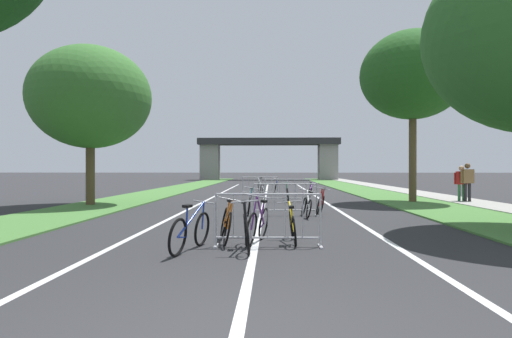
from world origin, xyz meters
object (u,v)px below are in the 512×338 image
object	(u,v)px
tree_left_oak_near	(90,97)
bicycle_white_3	(307,206)
bicycle_yellow_9	(293,226)
tree_right_maple_mid	(413,75)
crowd_barrier_third	(287,191)
bicycle_purple_1	(258,224)
bicycle_black_4	(246,230)
crowd_barrier_fourth	(260,186)
bicycle_blue_0	(275,188)
bicycle_green_6	(288,194)
pedestrian_pushing_bike	(461,180)
crowd_barrier_nearest	(268,220)
crowd_barrier_second	(285,200)
pedestrian_strolling	(467,179)
bicycle_red_7	(321,204)
bicycle_teal_5	(250,203)
bicycle_blue_10	(191,231)
bicycle_silver_8	(261,188)
bicycle_orange_2	(226,224)
bicycle_purple_11	(309,194)

from	to	relation	value
tree_left_oak_near	bicycle_white_3	world-z (taller)	tree_left_oak_near
bicycle_yellow_9	tree_left_oak_near	bearing A→B (deg)	131.58
tree_right_maple_mid	crowd_barrier_third	world-z (taller)	tree_right_maple_mid
tree_left_oak_near	bicycle_yellow_9	xyz separation A→B (m)	(7.85, -8.66, -4.09)
bicycle_purple_1	bicycle_black_4	bearing A→B (deg)	87.49
tree_left_oak_near	bicycle_purple_1	distance (m)	12.06
crowd_barrier_fourth	bicycle_blue_0	size ratio (longest dim) A/B	1.20
bicycle_green_6	pedestrian_pushing_bike	distance (m)	7.77
crowd_barrier_nearest	crowd_barrier_second	size ratio (longest dim) A/B	0.99
crowd_barrier_third	pedestrian_strolling	world-z (taller)	pedestrian_strolling
crowd_barrier_third	bicycle_green_6	xyz separation A→B (m)	(0.03, 0.41, -0.16)
crowd_barrier_second	bicycle_blue_0	xyz separation A→B (m)	(-0.19, 11.79, -0.13)
bicycle_red_7	bicycle_purple_1	bearing A→B (deg)	84.91
tree_left_oak_near	bicycle_black_4	xyz separation A→B (m)	(6.95, -9.54, -4.07)
bicycle_blue_0	bicycle_purple_1	world-z (taller)	bicycle_purple_1
crowd_barrier_fourth	pedestrian_strolling	world-z (taller)	pedestrian_strolling
bicycle_black_4	pedestrian_strolling	bearing A→B (deg)	-133.89
bicycle_white_3	bicycle_red_7	bearing A→B (deg)	56.04
bicycle_teal_5	bicycle_purple_1	bearing A→B (deg)	91.68
bicycle_blue_0	bicycle_blue_10	size ratio (longest dim) A/B	1.01
bicycle_green_6	bicycle_yellow_9	distance (m)	11.12
bicycle_purple_1	pedestrian_strolling	size ratio (longest dim) A/B	0.94
crowd_barrier_nearest	pedestrian_strolling	size ratio (longest dim) A/B	1.19
bicycle_purple_1	bicycle_silver_8	world-z (taller)	bicycle_purple_1
crowd_barrier_third	bicycle_black_4	bearing A→B (deg)	-95.88
crowd_barrier_third	tree_left_oak_near	bearing A→B (deg)	-165.91
crowd_barrier_second	bicycle_white_3	xyz separation A→B (m)	(0.66, -0.37, -0.17)
bicycle_purple_1	pedestrian_strolling	xyz separation A→B (m)	(8.95, 10.79, 0.68)
bicycle_orange_2	bicycle_black_4	size ratio (longest dim) A/B	1.09
bicycle_red_7	bicycle_blue_10	world-z (taller)	bicycle_red_7
bicycle_blue_0	bicycle_white_3	xyz separation A→B (m)	(0.86, -12.16, -0.04)
pedestrian_pushing_bike	crowd_barrier_second	bearing A→B (deg)	52.18
pedestrian_pushing_bike	pedestrian_strolling	xyz separation A→B (m)	(0.20, -0.16, 0.07)
tree_right_maple_mid	bicycle_yellow_9	distance (m)	13.38
pedestrian_pushing_bike	bicycle_purple_1	bearing A→B (deg)	68.22
bicycle_white_3	bicycle_silver_8	xyz separation A→B (m)	(-1.70, 12.10, 0.04)
crowd_barrier_second	pedestrian_pushing_bike	distance (m)	9.86
bicycle_black_4	bicycle_silver_8	bearing A→B (deg)	-95.02
bicycle_silver_8	bicycle_white_3	bearing A→B (deg)	-95.65
crowd_barrier_fourth	bicycle_blue_10	distance (m)	17.38
bicycle_teal_5	bicycle_silver_8	xyz separation A→B (m)	(0.13, 11.30, 0.01)
bicycle_orange_2	bicycle_red_7	size ratio (longest dim) A/B	1.08
crowd_barrier_fourth	bicycle_blue_0	world-z (taller)	crowd_barrier_fourth
crowd_barrier_nearest	pedestrian_strolling	bearing A→B (deg)	51.90
bicycle_purple_11	pedestrian_pushing_bike	distance (m)	6.85
bicycle_blue_10	pedestrian_strolling	bearing A→B (deg)	62.76
tree_left_oak_near	bicycle_blue_10	distance (m)	12.08
crowd_barrier_fourth	crowd_barrier_nearest	bearing A→B (deg)	-88.01
crowd_barrier_nearest	bicycle_yellow_9	size ratio (longest dim) A/B	1.32
tree_left_oak_near	bicycle_yellow_9	bearing A→B (deg)	-47.79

